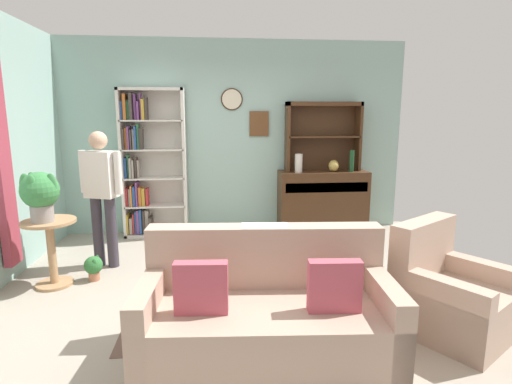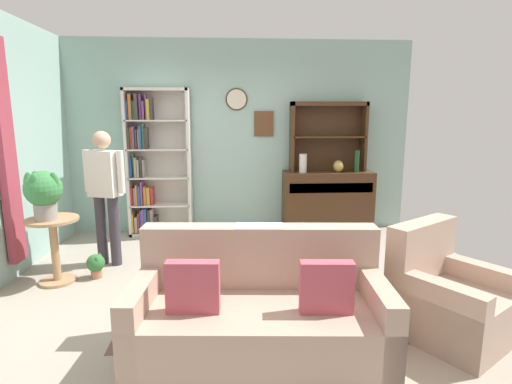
{
  "view_description": "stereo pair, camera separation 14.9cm",
  "coord_description": "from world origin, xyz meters",
  "px_view_note": "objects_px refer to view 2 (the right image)",
  "views": [
    {
      "loc": [
        -0.31,
        -3.87,
        1.74
      ],
      "look_at": [
        0.1,
        0.2,
        0.95
      ],
      "focal_mm": 28.2,
      "sensor_mm": 36.0,
      "label": 1
    },
    {
      "loc": [
        -0.16,
        -3.88,
        1.74
      ],
      "look_at": [
        0.1,
        0.2,
        0.95
      ],
      "focal_mm": 28.2,
      "sensor_mm": 36.0,
      "label": 2
    }
  ],
  "objects_px": {
    "sideboard_hutch": "(328,127)",
    "potted_plant_small": "(96,264)",
    "bookshelf": "(153,165)",
    "bottle_wine": "(357,161)",
    "plant_stand": "(54,243)",
    "vase_round": "(338,166)",
    "couch_floral": "(260,314)",
    "sideboard": "(327,199)",
    "vase_tall": "(303,163)",
    "armchair_floral": "(447,299)",
    "potted_plant_large": "(43,191)",
    "person_reading": "(105,188)"
  },
  "relations": [
    {
      "from": "potted_plant_small",
      "to": "plant_stand",
      "type": "bearing_deg",
      "value": -166.58
    },
    {
      "from": "sideboard",
      "to": "couch_floral",
      "type": "height_order",
      "value": "sideboard"
    },
    {
      "from": "couch_floral",
      "to": "vase_tall",
      "type": "bearing_deg",
      "value": 74.21
    },
    {
      "from": "vase_round",
      "to": "couch_floral",
      "type": "xyz_separation_m",
      "value": [
        -1.36,
        -2.98,
        -0.69
      ]
    },
    {
      "from": "vase_round",
      "to": "person_reading",
      "type": "height_order",
      "value": "person_reading"
    },
    {
      "from": "sideboard_hutch",
      "to": "couch_floral",
      "type": "bearing_deg",
      "value": -111.28
    },
    {
      "from": "armchair_floral",
      "to": "potted_plant_small",
      "type": "bearing_deg",
      "value": 157.39
    },
    {
      "from": "plant_stand",
      "to": "potted_plant_large",
      "type": "relative_size",
      "value": 1.39
    },
    {
      "from": "person_reading",
      "to": "couch_floral",
      "type": "bearing_deg",
      "value": -49.65
    },
    {
      "from": "sideboard",
      "to": "potted_plant_large",
      "type": "relative_size",
      "value": 2.6
    },
    {
      "from": "bookshelf",
      "to": "person_reading",
      "type": "xyz_separation_m",
      "value": [
        -0.33,
        -1.2,
        -0.12
      ]
    },
    {
      "from": "sideboard_hutch",
      "to": "couch_floral",
      "type": "relative_size",
      "value": 0.59
    },
    {
      "from": "sideboard",
      "to": "person_reading",
      "type": "height_order",
      "value": "person_reading"
    },
    {
      "from": "bookshelf",
      "to": "bottle_wine",
      "type": "bearing_deg",
      "value": -3.34
    },
    {
      "from": "couch_floral",
      "to": "plant_stand",
      "type": "relative_size",
      "value": 2.67
    },
    {
      "from": "armchair_floral",
      "to": "potted_plant_large",
      "type": "distance_m",
      "value": 3.84
    },
    {
      "from": "bookshelf",
      "to": "sideboard_hutch",
      "type": "bearing_deg",
      "value": 0.62
    },
    {
      "from": "armchair_floral",
      "to": "potted_plant_small",
      "type": "height_order",
      "value": "armchair_floral"
    },
    {
      "from": "sideboard",
      "to": "plant_stand",
      "type": "xyz_separation_m",
      "value": [
        -3.26,
        -1.63,
        -0.08
      ]
    },
    {
      "from": "bookshelf",
      "to": "potted_plant_large",
      "type": "xyz_separation_m",
      "value": [
        -0.76,
        -1.77,
        -0.04
      ]
    },
    {
      "from": "sideboard",
      "to": "armchair_floral",
      "type": "relative_size",
      "value": 1.22
    },
    {
      "from": "vase_round",
      "to": "couch_floral",
      "type": "relative_size",
      "value": 0.09
    },
    {
      "from": "sideboard_hutch",
      "to": "potted_plant_small",
      "type": "height_order",
      "value": "sideboard_hutch"
    },
    {
      "from": "vase_tall",
      "to": "potted_plant_large",
      "type": "distance_m",
      "value": 3.32
    },
    {
      "from": "plant_stand",
      "to": "couch_floral",
      "type": "bearing_deg",
      "value": -34.86
    },
    {
      "from": "couch_floral",
      "to": "potted_plant_large",
      "type": "distance_m",
      "value": 2.56
    },
    {
      "from": "bookshelf",
      "to": "sideboard_hutch",
      "type": "xyz_separation_m",
      "value": [
        2.54,
        0.03,
        0.53
      ]
    },
    {
      "from": "sideboard_hutch",
      "to": "plant_stand",
      "type": "distance_m",
      "value": 3.86
    },
    {
      "from": "potted_plant_large",
      "to": "potted_plant_small",
      "type": "relative_size",
      "value": 1.89
    },
    {
      "from": "bookshelf",
      "to": "potted_plant_small",
      "type": "relative_size",
      "value": 7.96
    },
    {
      "from": "sideboard",
      "to": "bottle_wine",
      "type": "bearing_deg",
      "value": -12.89
    },
    {
      "from": "sideboard_hutch",
      "to": "person_reading",
      "type": "height_order",
      "value": "sideboard_hutch"
    },
    {
      "from": "potted_plant_large",
      "to": "vase_tall",
      "type": "bearing_deg",
      "value": 28.93
    },
    {
      "from": "bottle_wine",
      "to": "person_reading",
      "type": "bearing_deg",
      "value": -162.48
    },
    {
      "from": "bottle_wine",
      "to": "person_reading",
      "type": "height_order",
      "value": "person_reading"
    },
    {
      "from": "bookshelf",
      "to": "sideboard_hutch",
      "type": "relative_size",
      "value": 1.91
    },
    {
      "from": "plant_stand",
      "to": "bookshelf",
      "type": "bearing_deg",
      "value": 67.03
    },
    {
      "from": "bottle_wine",
      "to": "couch_floral",
      "type": "xyz_separation_m",
      "value": [
        -1.62,
        -2.95,
        -0.76
      ]
    },
    {
      "from": "bottle_wine",
      "to": "armchair_floral",
      "type": "bearing_deg",
      "value": -92.05
    },
    {
      "from": "bottle_wine",
      "to": "vase_tall",
      "type": "bearing_deg",
      "value": 179.34
    },
    {
      "from": "vase_tall",
      "to": "plant_stand",
      "type": "bearing_deg",
      "value": -151.7
    },
    {
      "from": "vase_round",
      "to": "couch_floral",
      "type": "bearing_deg",
      "value": -114.52
    },
    {
      "from": "armchair_floral",
      "to": "potted_plant_small",
      "type": "distance_m",
      "value": 3.45
    },
    {
      "from": "armchair_floral",
      "to": "vase_tall",
      "type": "bearing_deg",
      "value": 103.76
    },
    {
      "from": "sideboard_hutch",
      "to": "potted_plant_large",
      "type": "distance_m",
      "value": 3.79
    },
    {
      "from": "sideboard",
      "to": "sideboard_hutch",
      "type": "bearing_deg",
      "value": 90.0
    },
    {
      "from": "couch_floral",
      "to": "potted_plant_large",
      "type": "xyz_separation_m",
      "value": [
        -2.07,
        1.36,
        0.68
      ]
    },
    {
      "from": "plant_stand",
      "to": "potted_plant_small",
      "type": "bearing_deg",
      "value": 13.42
    },
    {
      "from": "sideboard",
      "to": "vase_tall",
      "type": "distance_m",
      "value": 0.67
    },
    {
      "from": "armchair_floral",
      "to": "person_reading",
      "type": "height_order",
      "value": "person_reading"
    }
  ]
}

